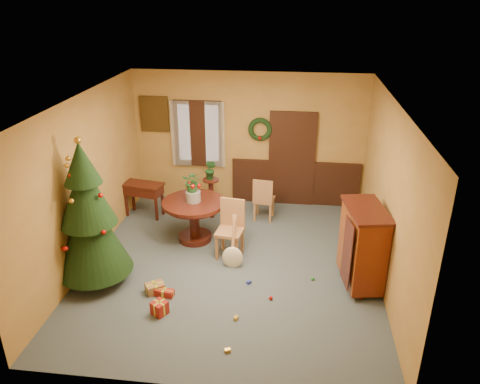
% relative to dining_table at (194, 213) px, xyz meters
% --- Properties ---
extents(room_envelope, '(5.50, 5.50, 5.50)m').
position_rel_dining_table_xyz_m(room_envelope, '(1.03, 1.89, 0.55)').
color(room_envelope, '#34424D').
rests_on(room_envelope, ground).
extents(dining_table, '(1.19, 1.19, 0.81)m').
position_rel_dining_table_xyz_m(dining_table, '(0.00, 0.00, 0.00)').
color(dining_table, black).
rests_on(dining_table, floor).
extents(urn, '(0.28, 0.28, 0.20)m').
position_rel_dining_table_xyz_m(urn, '(0.00, 0.00, 0.35)').
color(urn, slate).
rests_on(urn, dining_table).
extents(centerpiece_plant, '(0.36, 0.32, 0.41)m').
position_rel_dining_table_xyz_m(centerpiece_plant, '(0.00, 0.00, 0.65)').
color(centerpiece_plant, '#1E4C23').
rests_on(centerpiece_plant, urn).
extents(chair_near, '(0.51, 0.51, 1.05)m').
position_rel_dining_table_xyz_m(chair_near, '(0.76, -0.41, -0.01)').
color(chair_near, '#A57042').
rests_on(chair_near, floor).
extents(chair_far, '(0.45, 0.45, 0.94)m').
position_rel_dining_table_xyz_m(chair_far, '(1.24, 0.98, -0.07)').
color(chair_far, '#A57042').
rests_on(chair_far, floor).
extents(guitar, '(0.46, 0.61, 0.84)m').
position_rel_dining_table_xyz_m(guitar, '(0.85, -0.84, -0.14)').
color(guitar, '#F3EACA').
rests_on(guitar, floor).
extents(plant_stand, '(0.33, 0.33, 0.86)m').
position_rel_dining_table_xyz_m(plant_stand, '(0.15, 0.99, -0.03)').
color(plant_stand, black).
rests_on(plant_stand, floor).
extents(stand_plant, '(0.30, 0.27, 0.43)m').
position_rel_dining_table_xyz_m(stand_plant, '(0.15, 0.99, 0.51)').
color(stand_plant, '#19471E').
rests_on(stand_plant, plant_stand).
extents(christmas_tree, '(1.21, 1.21, 2.49)m').
position_rel_dining_table_xyz_m(christmas_tree, '(-1.32, -1.54, 0.61)').
color(christmas_tree, '#382111').
rests_on(christmas_tree, floor).
extents(writing_desk, '(0.88, 0.55, 0.73)m').
position_rel_dining_table_xyz_m(writing_desk, '(-1.27, 0.90, -0.02)').
color(writing_desk, black).
rests_on(writing_desk, floor).
extents(sideboard, '(0.74, 1.15, 1.37)m').
position_rel_dining_table_xyz_m(sideboard, '(2.98, -1.09, 0.16)').
color(sideboard, '#57130A').
rests_on(sideboard, floor).
extents(gift_a, '(0.35, 0.33, 0.15)m').
position_rel_dining_table_xyz_m(gift_a, '(-0.28, -1.74, -0.50)').
color(gift_a, brown).
rests_on(gift_a, floor).
extents(gift_b, '(0.28, 0.28, 0.21)m').
position_rel_dining_table_xyz_m(gift_b, '(-0.06, -2.26, -0.47)').
color(gift_b, maroon).
rests_on(gift_b, floor).
extents(gift_c, '(0.31, 0.31, 0.14)m').
position_rel_dining_table_xyz_m(gift_c, '(-1.30, -1.17, -0.50)').
color(gift_c, brown).
rests_on(gift_c, floor).
extents(gift_d, '(0.33, 0.18, 0.11)m').
position_rel_dining_table_xyz_m(gift_d, '(-0.11, -1.81, -0.51)').
color(gift_d, maroon).
rests_on(gift_d, floor).
extents(toy_a, '(0.09, 0.09, 0.05)m').
position_rel_dining_table_xyz_m(toy_a, '(1.18, -1.33, -0.55)').
color(toy_a, '#24349E').
rests_on(toy_a, floor).
extents(toy_b, '(0.06, 0.06, 0.06)m').
position_rel_dining_table_xyz_m(toy_b, '(2.23, -1.10, -0.54)').
color(toy_b, '#258932').
rests_on(toy_b, floor).
extents(toy_c, '(0.07, 0.09, 0.05)m').
position_rel_dining_table_xyz_m(toy_c, '(1.09, -2.25, -0.55)').
color(toy_c, gold).
rests_on(toy_c, floor).
extents(toy_d, '(0.06, 0.06, 0.06)m').
position_rel_dining_table_xyz_m(toy_d, '(1.57, -1.71, -0.54)').
color(toy_d, '#AF100B').
rests_on(toy_d, floor).
extents(toy_e, '(0.09, 0.08, 0.05)m').
position_rel_dining_table_xyz_m(toy_e, '(1.07, -2.92, -0.55)').
color(toy_e, gold).
rests_on(toy_e, floor).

